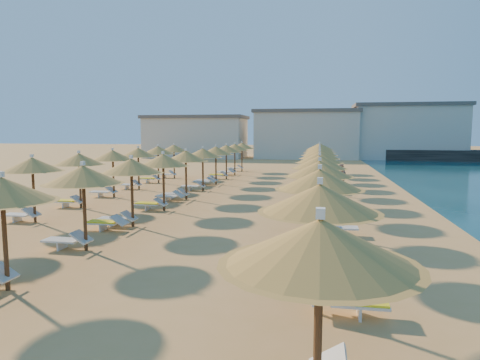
% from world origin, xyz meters
% --- Properties ---
extents(ground, '(220.00, 220.00, 0.00)m').
position_xyz_m(ground, '(0.00, 0.00, 0.00)').
color(ground, tan).
rests_on(ground, ground).
extents(hotel_blocks, '(47.32, 10.36, 8.10)m').
position_xyz_m(hotel_blocks, '(2.52, 46.21, 3.70)').
color(hotel_blocks, beige).
rests_on(hotel_blocks, ground).
extents(parasol_row_east, '(2.71, 40.14, 3.05)m').
position_xyz_m(parasol_row_east, '(4.14, 4.54, 2.55)').
color(parasol_row_east, brown).
rests_on(parasol_row_east, ground).
extents(parasol_row_west, '(2.71, 40.14, 3.05)m').
position_xyz_m(parasol_row_west, '(-3.65, 4.54, 2.55)').
color(parasol_row_west, brown).
rests_on(parasol_row_west, ground).
extents(parasol_row_inland, '(2.71, 25.17, 3.05)m').
position_xyz_m(parasol_row_inland, '(-8.30, 4.54, 2.55)').
color(parasol_row_inland, brown).
rests_on(parasol_row_inland, ground).
extents(loungers, '(15.49, 38.97, 0.66)m').
position_xyz_m(loungers, '(-1.29, 4.48, 0.34)').
color(loungers, white).
rests_on(loungers, ground).
extents(beachgoer_a, '(0.48, 0.62, 1.52)m').
position_xyz_m(beachgoer_a, '(4.54, 2.89, 0.76)').
color(beachgoer_a, tan).
rests_on(beachgoer_a, ground).
extents(beachgoer_b, '(0.71, 0.85, 1.61)m').
position_xyz_m(beachgoer_b, '(3.99, 4.44, 0.80)').
color(beachgoer_b, tan).
rests_on(beachgoer_b, ground).
extents(beachgoer_c, '(0.95, 1.16, 1.85)m').
position_xyz_m(beachgoer_c, '(5.66, 10.43, 0.92)').
color(beachgoer_c, tan).
rests_on(beachgoer_c, ground).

